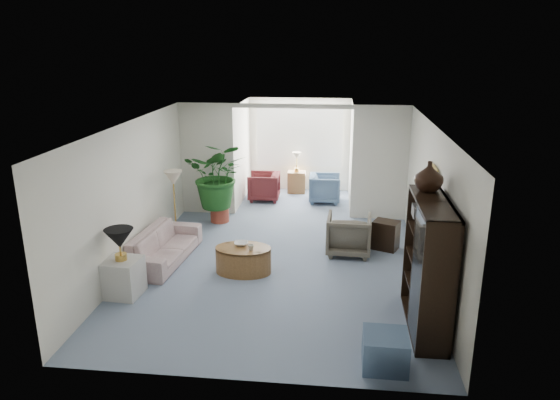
# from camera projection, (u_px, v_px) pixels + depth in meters

# --- Properties ---
(floor) EXTENTS (6.00, 6.00, 0.00)m
(floor) POSITION_uv_depth(u_px,v_px,m) (276.00, 272.00, 8.90)
(floor) COLOR #7E8CA7
(floor) RESTS_ON ground
(sunroom_floor) EXTENTS (2.60, 2.60, 0.00)m
(sunroom_floor) POSITION_uv_depth(u_px,v_px,m) (296.00, 201.00, 12.79)
(sunroom_floor) COLOR #7E8CA7
(sunroom_floor) RESTS_ON ground
(back_pier_left) EXTENTS (1.20, 0.12, 2.50)m
(back_pier_left) POSITION_uv_depth(u_px,v_px,m) (207.00, 159.00, 11.58)
(back_pier_left) COLOR white
(back_pier_left) RESTS_ON ground
(back_pier_right) EXTENTS (1.20, 0.12, 2.50)m
(back_pier_right) POSITION_uv_depth(u_px,v_px,m) (380.00, 164.00, 11.18)
(back_pier_right) COLOR white
(back_pier_right) RESTS_ON ground
(back_header) EXTENTS (2.60, 0.12, 0.10)m
(back_header) POSITION_uv_depth(u_px,v_px,m) (292.00, 106.00, 11.03)
(back_header) COLOR white
(back_header) RESTS_ON back_pier_left
(window_pane) EXTENTS (2.20, 0.02, 1.50)m
(window_pane) POSITION_uv_depth(u_px,v_px,m) (300.00, 137.00, 13.41)
(window_pane) COLOR white
(window_blinds) EXTENTS (2.20, 0.02, 1.50)m
(window_blinds) POSITION_uv_depth(u_px,v_px,m) (299.00, 137.00, 13.38)
(window_blinds) COLOR white
(framed_picture) EXTENTS (0.04, 0.50, 0.40)m
(framed_picture) POSITION_uv_depth(u_px,v_px,m) (433.00, 181.00, 8.04)
(framed_picture) COLOR #C2B89B
(sofa) EXTENTS (0.92, 2.00, 0.57)m
(sofa) POSITION_uv_depth(u_px,v_px,m) (164.00, 246.00, 9.27)
(sofa) COLOR beige
(sofa) RESTS_ON ground
(end_table) EXTENTS (0.57, 0.57, 0.59)m
(end_table) POSITION_uv_depth(u_px,v_px,m) (123.00, 277.00, 8.01)
(end_table) COLOR beige
(end_table) RESTS_ON ground
(table_lamp) EXTENTS (0.44, 0.44, 0.30)m
(table_lamp) POSITION_uv_depth(u_px,v_px,m) (119.00, 238.00, 7.82)
(table_lamp) COLOR black
(table_lamp) RESTS_ON end_table
(floor_lamp) EXTENTS (0.36, 0.36, 0.28)m
(floor_lamp) POSITION_uv_depth(u_px,v_px,m) (173.00, 178.00, 10.02)
(floor_lamp) COLOR beige
(floor_lamp) RESTS_ON ground
(coffee_table) EXTENTS (1.03, 1.03, 0.45)m
(coffee_table) POSITION_uv_depth(u_px,v_px,m) (243.00, 260.00, 8.82)
(coffee_table) COLOR olive
(coffee_table) RESTS_ON ground
(coffee_bowl) EXTENTS (0.26, 0.26, 0.06)m
(coffee_bowl) POSITION_uv_depth(u_px,v_px,m) (241.00, 244.00, 8.84)
(coffee_bowl) COLOR white
(coffee_bowl) RESTS_ON coffee_table
(coffee_cup) EXTENTS (0.11, 0.11, 0.10)m
(coffee_cup) POSITION_uv_depth(u_px,v_px,m) (251.00, 248.00, 8.63)
(coffee_cup) COLOR beige
(coffee_cup) RESTS_ON coffee_table
(wingback_chair) EXTENTS (0.83, 0.85, 0.74)m
(wingback_chair) POSITION_uv_depth(u_px,v_px,m) (349.00, 234.00, 9.57)
(wingback_chair) COLOR #655F50
(wingback_chair) RESTS_ON ground
(side_table_dark) EXTENTS (0.56, 0.51, 0.55)m
(side_table_dark) POSITION_uv_depth(u_px,v_px,m) (386.00, 235.00, 9.81)
(side_table_dark) COLOR black
(side_table_dark) RESTS_ON ground
(entertainment_cabinet) EXTENTS (0.43, 1.62, 1.80)m
(entertainment_cabinet) POSITION_uv_depth(u_px,v_px,m) (428.00, 266.00, 6.96)
(entertainment_cabinet) COLOR black
(entertainment_cabinet) RESTS_ON ground
(cabinet_urn) EXTENTS (0.40, 0.40, 0.41)m
(cabinet_urn) POSITION_uv_depth(u_px,v_px,m) (429.00, 176.00, 7.12)
(cabinet_urn) COLOR black
(cabinet_urn) RESTS_ON entertainment_cabinet
(ottoman) EXTENTS (0.55, 0.55, 0.43)m
(ottoman) POSITION_uv_depth(u_px,v_px,m) (385.00, 351.00, 6.25)
(ottoman) COLOR #4A607F
(ottoman) RESTS_ON ground
(plant_pot) EXTENTS (0.40, 0.40, 0.32)m
(plant_pot) POSITION_uv_depth(u_px,v_px,m) (220.00, 214.00, 11.33)
(plant_pot) COLOR #943B2B
(plant_pot) RESTS_ON ground
(house_plant) EXTENTS (1.31, 1.13, 1.46)m
(house_plant) POSITION_uv_depth(u_px,v_px,m) (218.00, 175.00, 11.07)
(house_plant) COLOR #1C511B
(house_plant) RESTS_ON plant_pot
(sunroom_chair_blue) EXTENTS (0.77, 0.75, 0.68)m
(sunroom_chair_blue) POSITION_uv_depth(u_px,v_px,m) (325.00, 188.00, 12.65)
(sunroom_chair_blue) COLOR #4A607F
(sunroom_chair_blue) RESTS_ON ground
(sunroom_chair_maroon) EXTENTS (0.77, 0.75, 0.69)m
(sunroom_chair_maroon) POSITION_uv_depth(u_px,v_px,m) (264.00, 186.00, 12.81)
(sunroom_chair_maroon) COLOR #5A1F22
(sunroom_chair_maroon) RESTS_ON ground
(sunroom_table) EXTENTS (0.46, 0.36, 0.55)m
(sunroom_table) POSITION_uv_depth(u_px,v_px,m) (297.00, 182.00, 13.46)
(sunroom_table) COLOR olive
(sunroom_table) RESTS_ON ground
(shelf_clutter) EXTENTS (0.30, 1.10, 0.61)m
(shelf_clutter) POSITION_uv_depth(u_px,v_px,m) (429.00, 234.00, 6.72)
(shelf_clutter) COLOR #4E4C49
(shelf_clutter) RESTS_ON entertainment_cabinet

